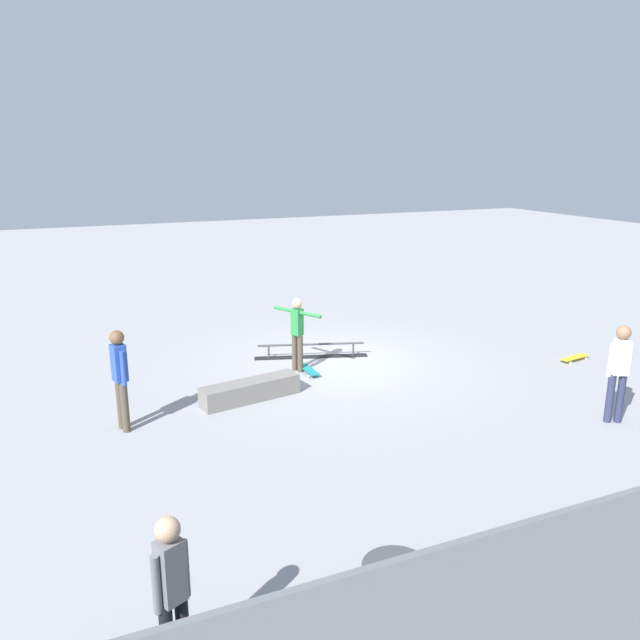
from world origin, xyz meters
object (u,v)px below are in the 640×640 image
skateboard_main (308,370)px  bystander_blue_shirt (120,375)px  loose_skateboard_yellow (574,358)px  skate_ledge (250,390)px  bystander_grey_shirt (172,591)px  grind_rail (311,351)px  skater_main (297,329)px  trash_bin (395,614)px  bystander_white_shirt (619,368)px

skateboard_main → bystander_blue_shirt: bearing=-71.7°
bystander_blue_shirt → loose_skateboard_yellow: bystander_blue_shirt is taller
skate_ledge → bystander_grey_shirt: 6.48m
grind_rail → bystander_grey_shirt: 9.08m
bystander_blue_shirt → bystander_grey_shirt: 5.52m
skate_ledge → bystander_grey_shirt: size_ratio=1.19×
skater_main → loose_skateboard_yellow: (-5.94, 1.87, -0.85)m
trash_bin → skateboard_main: bearing=-106.8°
skate_ledge → trash_bin: trash_bin is taller
bystander_grey_shirt → loose_skateboard_yellow: 11.20m
bystander_grey_shirt → skate_ledge: bearing=-137.1°
grind_rail → bystander_grey_shirt: bearing=77.4°
skater_main → skateboard_main: (-0.16, 0.21, -0.85)m
bystander_white_shirt → loose_skateboard_yellow: size_ratio=2.11×
bystander_white_shirt → loose_skateboard_yellow: (-1.89, -2.74, -0.91)m
skater_main → bystander_blue_shirt: 4.06m
skater_main → grind_rail: bearing=-67.4°
bystander_white_shirt → loose_skateboard_yellow: 3.45m
loose_skateboard_yellow → trash_bin: size_ratio=0.82×
bystander_white_shirt → bystander_grey_shirt: 8.36m
loose_skateboard_yellow → skateboard_main: bearing=-24.7°
grind_rail → bystander_white_shirt: bearing=140.4°
skateboard_main → bystander_white_shirt: (-3.89, 4.40, 0.91)m
bystander_white_shirt → bystander_grey_shirt: bearing=44.2°
skater_main → bystander_grey_shirt: bearing=123.9°
grind_rail → bystander_white_shirt: size_ratio=1.46×
bystander_blue_shirt → trash_bin: (-1.66, 6.10, -0.48)m
bystander_grey_shirt → trash_bin: (-1.86, 0.59, -0.41)m
skateboard_main → bystander_grey_shirt: bearing=-31.6°
skater_main → bystander_grey_shirt: bystander_grey_shirt is taller
skateboard_main → bystander_blue_shirt: 4.23m
skater_main → bystander_grey_shirt: 8.10m
grind_rail → trash_bin: bearing=89.9°
skateboard_main → bystander_blue_shirt: size_ratio=0.46×
skate_ledge → bystander_blue_shirt: (2.34, 0.41, 0.79)m
bystander_grey_shirt → trash_bin: 1.99m
grind_rail → loose_skateboard_yellow: grind_rail is taller
skater_main → skateboard_main: 0.89m
bystander_white_shirt → skate_ledge: bearing=-5.3°
bystander_blue_shirt → loose_skateboard_yellow: size_ratio=2.12×
bystander_blue_shirt → loose_skateboard_yellow: (-9.69, 0.32, -0.91)m
skate_ledge → skateboard_main: 1.83m
grind_rail → bystander_blue_shirt: bearing=45.4°
loose_skateboard_yellow → trash_bin: trash_bin is taller
skate_ledge → bystander_white_shirt: size_ratio=1.11×
skateboard_main → loose_skateboard_yellow: same height
skater_main → trash_bin: skater_main is taller
skate_ledge → trash_bin: size_ratio=1.93×
skater_main → loose_skateboard_yellow: bearing=-134.4°
grind_rail → bystander_blue_shirt: size_ratio=1.45×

